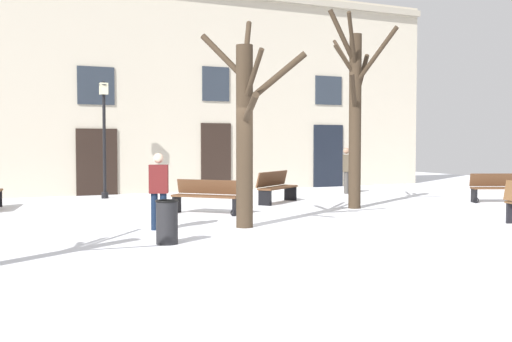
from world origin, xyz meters
The scene contains 11 objects.
ground_plane centered at (0.00, 0.00, 0.00)m, with size 36.40×36.40×0.00m, color white.
building_facade centered at (0.00, 10.26, 3.77)m, with size 22.75×0.60×7.44m.
tree_right_of_center centered at (-0.81, 0.79, 2.19)m, with size 1.95×2.29×4.45m.
tree_foreground centered at (3.35, 2.90, 2.68)m, with size 1.67×2.36×5.25m.
streetlamp centered at (-2.12, 8.75, 2.27)m, with size 0.30×0.30×3.71m.
litter_bin centered at (-2.94, -0.55, 0.39)m, with size 0.41×0.41×0.78m.
bench_back_to_back_left centered at (-0.69, 3.41, 0.45)m, with size 1.55×1.59×0.85m.
bench_near_center_tree centered at (8.12, 2.50, 0.44)m, with size 1.58×1.02×0.86m.
bench_facing_shops centered at (2.15, 5.17, 0.48)m, with size 1.77×1.50×0.93m.
person_strolling centered at (5.82, 7.02, 0.87)m, with size 0.37×0.44×1.59m.
person_crossing_plaza centered at (-2.58, 1.19, 0.86)m, with size 0.44×0.35×1.57m.
Camera 1 is at (-6.15, -11.02, 1.80)m, focal length 43.57 mm.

